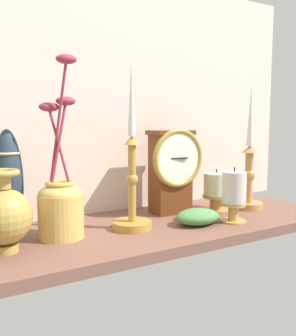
{
  "coord_description": "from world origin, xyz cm",
  "views": [
    {
      "loc": [
        -48.96,
        -78.54,
        25.17
      ],
      "look_at": [
        -1.7,
        0.0,
        14.0
      ],
      "focal_mm": 40.79,
      "sensor_mm": 36.0,
      "label": 1
    }
  ],
  "objects_px": {
    "brass_vase_jar": "(61,202)",
    "pillar_candle_near_clock": "(234,194)",
    "pillar_candle_front": "(216,190)",
    "candlestick_tall_left": "(132,184)",
    "candlestick_tall_center": "(249,169)",
    "tall_ceramic_vase": "(9,183)",
    "mantel_clock": "(172,169)",
    "brass_vase_bulbous": "(4,215)"
  },
  "relations": [
    {
      "from": "candlestick_tall_left",
      "to": "pillar_candle_front",
      "type": "height_order",
      "value": "candlestick_tall_left"
    },
    {
      "from": "candlestick_tall_center",
      "to": "brass_vase_jar",
      "type": "xyz_separation_m",
      "value": [
        -0.56,
        0.01,
        -0.04
      ]
    },
    {
      "from": "pillar_candle_front",
      "to": "candlestick_tall_left",
      "type": "bearing_deg",
      "value": -171.49
    },
    {
      "from": "pillar_candle_near_clock",
      "to": "tall_ceramic_vase",
      "type": "distance_m",
      "value": 0.54
    },
    {
      "from": "brass_vase_jar",
      "to": "candlestick_tall_center",
      "type": "bearing_deg",
      "value": -0.67
    },
    {
      "from": "mantel_clock",
      "to": "pillar_candle_front",
      "type": "relative_size",
      "value": 1.98
    },
    {
      "from": "mantel_clock",
      "to": "pillar_candle_near_clock",
      "type": "bearing_deg",
      "value": -62.35
    },
    {
      "from": "mantel_clock",
      "to": "candlestick_tall_center",
      "type": "height_order",
      "value": "candlestick_tall_center"
    },
    {
      "from": "mantel_clock",
      "to": "candlestick_tall_center",
      "type": "relative_size",
      "value": 0.65
    },
    {
      "from": "pillar_candle_front",
      "to": "pillar_candle_near_clock",
      "type": "xyz_separation_m",
      "value": [
        -0.05,
        -0.12,
        0.02
      ]
    },
    {
      "from": "candlestick_tall_center",
      "to": "pillar_candle_front",
      "type": "distance_m",
      "value": 0.12
    },
    {
      "from": "candlestick_tall_center",
      "to": "pillar_candle_front",
      "type": "height_order",
      "value": "candlestick_tall_center"
    },
    {
      "from": "brass_vase_jar",
      "to": "pillar_candle_near_clock",
      "type": "relative_size",
      "value": 2.79
    },
    {
      "from": "candlestick_tall_left",
      "to": "pillar_candle_near_clock",
      "type": "xyz_separation_m",
      "value": [
        0.25,
        -0.08,
        -0.04
      ]
    },
    {
      "from": "brass_vase_jar",
      "to": "pillar_candle_near_clock",
      "type": "bearing_deg",
      "value": -12.88
    },
    {
      "from": "candlestick_tall_center",
      "to": "tall_ceramic_vase",
      "type": "xyz_separation_m",
      "value": [
        -0.65,
        0.08,
        0.0
      ]
    },
    {
      "from": "pillar_candle_near_clock",
      "to": "tall_ceramic_vase",
      "type": "relative_size",
      "value": 0.59
    },
    {
      "from": "mantel_clock",
      "to": "candlestick_tall_center",
      "type": "distance_m",
      "value": 0.23
    },
    {
      "from": "brass_vase_bulbous",
      "to": "pillar_candle_near_clock",
      "type": "relative_size",
      "value": 1.16
    },
    {
      "from": "candlestick_tall_left",
      "to": "pillar_candle_front",
      "type": "xyz_separation_m",
      "value": [
        0.3,
        0.04,
        -0.05
      ]
    },
    {
      "from": "candlestick_tall_left",
      "to": "tall_ceramic_vase",
      "type": "distance_m",
      "value": 0.27
    },
    {
      "from": "candlestick_tall_left",
      "to": "tall_ceramic_vase",
      "type": "height_order",
      "value": "candlestick_tall_left"
    },
    {
      "from": "brass_vase_bulbous",
      "to": "mantel_clock",
      "type": "bearing_deg",
      "value": 11.87
    },
    {
      "from": "brass_vase_jar",
      "to": "tall_ceramic_vase",
      "type": "bearing_deg",
      "value": 142.44
    },
    {
      "from": "candlestick_tall_left",
      "to": "pillar_candle_near_clock",
      "type": "relative_size",
      "value": 2.84
    },
    {
      "from": "candlestick_tall_center",
      "to": "tall_ceramic_vase",
      "type": "bearing_deg",
      "value": 173.2
    },
    {
      "from": "brass_vase_bulbous",
      "to": "brass_vase_jar",
      "type": "bearing_deg",
      "value": 15.99
    },
    {
      "from": "candlestick_tall_left",
      "to": "candlestick_tall_center",
      "type": "distance_m",
      "value": 0.39
    },
    {
      "from": "candlestick_tall_center",
      "to": "brass_vase_bulbous",
      "type": "relative_size",
      "value": 2.24
    },
    {
      "from": "candlestick_tall_center",
      "to": "candlestick_tall_left",
      "type": "bearing_deg",
      "value": -178.19
    },
    {
      "from": "mantel_clock",
      "to": "pillar_candle_near_clock",
      "type": "xyz_separation_m",
      "value": [
        0.08,
        -0.16,
        -0.05
      ]
    },
    {
      "from": "brass_vase_bulbous",
      "to": "candlestick_tall_left",
      "type": "bearing_deg",
      "value": 3.26
    },
    {
      "from": "brass_vase_jar",
      "to": "tall_ceramic_vase",
      "type": "distance_m",
      "value": 0.12
    },
    {
      "from": "mantel_clock",
      "to": "pillar_candle_front",
      "type": "distance_m",
      "value": 0.15
    },
    {
      "from": "mantel_clock",
      "to": "candlestick_tall_left",
      "type": "bearing_deg",
      "value": -154.67
    },
    {
      "from": "candlestick_tall_left",
      "to": "brass_vase_bulbous",
      "type": "height_order",
      "value": "candlestick_tall_left"
    },
    {
      "from": "candlestick_tall_left",
      "to": "pillar_candle_front",
      "type": "relative_size",
      "value": 3.34
    },
    {
      "from": "brass_vase_jar",
      "to": "pillar_candle_near_clock",
      "type": "distance_m",
      "value": 0.43
    },
    {
      "from": "brass_vase_jar",
      "to": "pillar_candle_front",
      "type": "relative_size",
      "value": 3.28
    },
    {
      "from": "brass_vase_bulbous",
      "to": "pillar_candle_front",
      "type": "bearing_deg",
      "value": 5.93
    },
    {
      "from": "candlestick_tall_left",
      "to": "tall_ceramic_vase",
      "type": "relative_size",
      "value": 1.68
    },
    {
      "from": "brass_vase_bulbous",
      "to": "candlestick_tall_center",
      "type": "bearing_deg",
      "value": 2.43
    }
  ]
}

